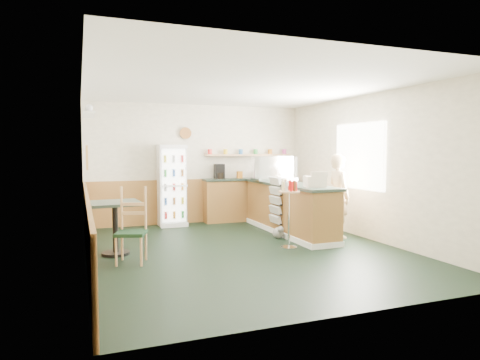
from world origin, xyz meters
name	(u,v)px	position (x,y,z in m)	size (l,w,h in m)	color
ground	(245,250)	(0.00, 0.00, 0.00)	(6.00, 6.00, 0.00)	black
room_envelope	(219,158)	(-0.23, 0.73, 1.52)	(5.04, 6.02, 2.72)	#EFE5CC
service_counter	(288,210)	(1.35, 1.07, 0.46)	(0.68, 3.01, 1.01)	olive
back_counter	(249,197)	(1.19, 2.80, 0.55)	(2.24, 0.42, 1.69)	olive
drinks_fridge	(172,185)	(-0.66, 2.74, 0.89)	(0.59, 0.52, 1.78)	white
display_case	(274,169)	(1.35, 1.76, 1.26)	(0.90, 0.47, 0.51)	silver
cash_register	(315,182)	(1.35, 0.07, 1.11)	(0.34, 0.35, 0.19)	beige
shopkeeper	(339,196)	(2.05, 0.35, 0.80)	(0.53, 0.38, 1.60)	tan
condiment_stand	(289,203)	(0.75, -0.11, 0.77)	(0.36, 0.36, 1.14)	silver
newspaper_rack	(275,201)	(0.99, 0.93, 0.68)	(0.09, 0.46, 0.91)	black
cafe_table	(115,217)	(-2.05, 0.44, 0.60)	(0.83, 0.83, 0.85)	black
cafe_chair	(130,223)	(-1.87, -0.09, 0.59)	(0.53, 0.53, 1.12)	black
dog_doorstop	(279,232)	(0.93, 0.64, 0.12)	(0.21, 0.27, 0.25)	gray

